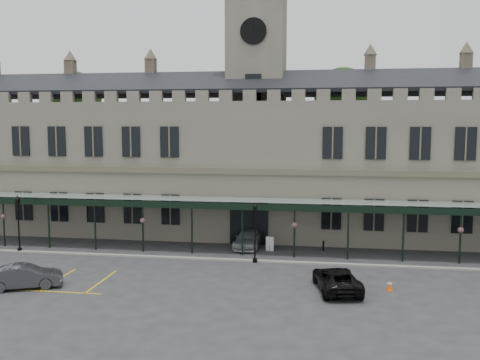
# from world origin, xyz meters

# --- Properties ---
(ground) EXTENTS (140.00, 140.00, 0.00)m
(ground) POSITION_xyz_m (0.00, 0.00, 0.00)
(ground) COLOR #2D2D30
(station_building) EXTENTS (60.00, 10.36, 17.30)m
(station_building) POSITION_xyz_m (0.00, 15.91, 6.47)
(station_building) COLOR #625F52
(station_building) RESTS_ON ground
(clock_tower) EXTENTS (5.60, 5.60, 24.80)m
(clock_tower) POSITION_xyz_m (0.00, 16.00, 13.11)
(clock_tower) COLOR #625F52
(clock_tower) RESTS_ON ground
(canopy) EXTENTS (50.00, 4.10, 4.30)m
(canopy) POSITION_xyz_m (0.00, 7.46, 2.40)
(canopy) COLOR #8C9E93
(canopy) RESTS_ON ground
(kerb) EXTENTS (60.00, 0.40, 0.12)m
(kerb) POSITION_xyz_m (0.00, 5.50, 0.06)
(kerb) COLOR gray
(kerb) RESTS_ON ground
(parking_markings) EXTENTS (16.00, 6.00, 0.01)m
(parking_markings) POSITION_xyz_m (-14.00, -1.50, 0.00)
(parking_markings) COLOR gold
(parking_markings) RESTS_ON ground
(tree_behind_left) EXTENTS (6.00, 6.00, 16.00)m
(tree_behind_left) POSITION_xyz_m (-22.00, 25.00, 12.81)
(tree_behind_left) COLOR #332314
(tree_behind_left) RESTS_ON ground
(tree_behind_mid) EXTENTS (6.00, 6.00, 16.00)m
(tree_behind_mid) POSITION_xyz_m (8.00, 25.00, 12.81)
(tree_behind_mid) COLOR #332314
(tree_behind_mid) RESTS_ON ground
(lamp_post_left) EXTENTS (0.43, 0.43, 4.54)m
(lamp_post_left) POSITION_xyz_m (-17.68, 5.59, 2.69)
(lamp_post_left) COLOR black
(lamp_post_left) RESTS_ON ground
(lamp_post_mid) EXTENTS (0.42, 0.42, 4.48)m
(lamp_post_mid) POSITION_xyz_m (1.23, 5.29, 2.66)
(lamp_post_mid) COLOR black
(lamp_post_mid) RESTS_ON ground
(traffic_cone) EXTENTS (0.42, 0.42, 0.67)m
(traffic_cone) POSITION_xyz_m (10.22, -0.03, 0.33)
(traffic_cone) COLOR #FF6108
(traffic_cone) RESTS_ON ground
(sign_board) EXTENTS (0.66, 0.25, 1.15)m
(sign_board) POSITION_xyz_m (1.95, 8.94, 0.56)
(sign_board) COLOR black
(sign_board) RESTS_ON ground
(bollard_left) EXTENTS (0.14, 0.14, 0.81)m
(bollard_left) POSITION_xyz_m (-0.90, 10.01, 0.41)
(bollard_left) COLOR black
(bollard_left) RESTS_ON ground
(bollard_right) EXTENTS (0.15, 0.15, 0.83)m
(bollard_right) POSITION_xyz_m (6.20, 9.58, 0.42)
(bollard_right) COLOR black
(bollard_right) RESTS_ON ground
(car_left_b) EXTENTS (4.75, 3.28, 1.48)m
(car_left_b) POSITION_xyz_m (-12.14, -3.02, 0.74)
(car_left_b) COLOR #33363A
(car_left_b) RESTS_ON ground
(car_taxi) EXTENTS (2.10, 4.90, 1.41)m
(car_taxi) POSITION_xyz_m (0.08, 10.00, 0.70)
(car_taxi) COLOR #929599
(car_taxi) RESTS_ON ground
(car_van) EXTENTS (3.28, 5.47, 1.42)m
(car_van) POSITION_xyz_m (7.00, -0.53, 0.71)
(car_van) COLOR black
(car_van) RESTS_ON ground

